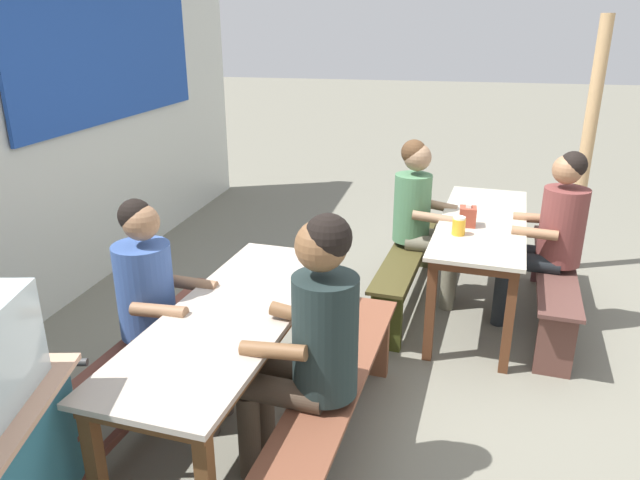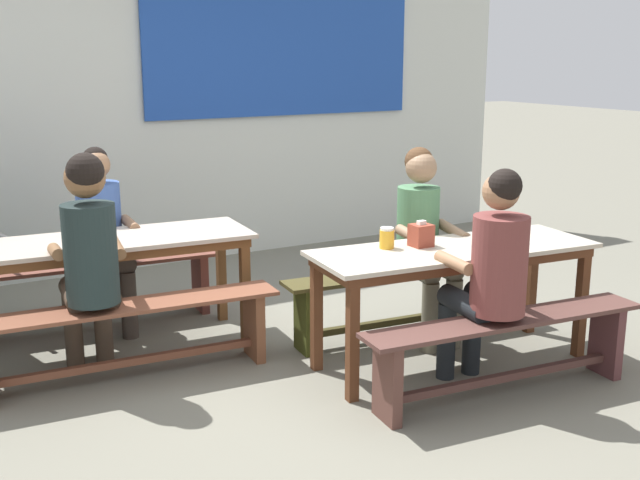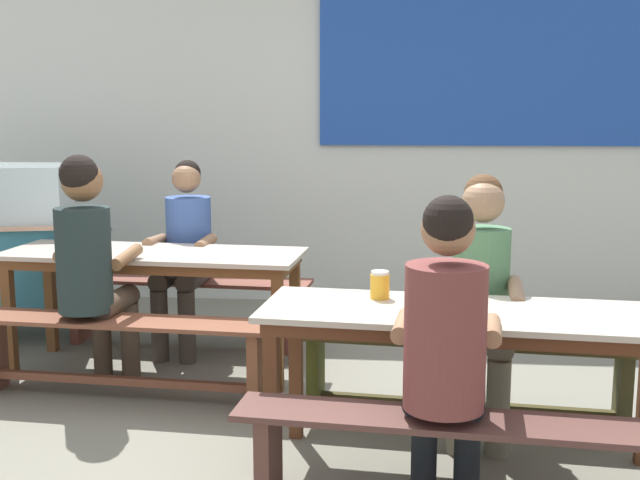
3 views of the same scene
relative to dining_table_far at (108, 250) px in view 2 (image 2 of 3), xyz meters
The scene contains 14 objects.
ground_plane 1.54m from the dining_table_far, 42.47° to the right, with size 40.00×40.00×0.00m, color slate.
backdrop_wall 2.36m from the dining_table_far, 61.16° to the left, with size 7.46×0.23×2.87m.
dining_table_far is the anchor object (origin of this frame).
dining_table_near 2.18m from the dining_table_far, 35.78° to the right, with size 1.83×0.78×0.75m.
bench_far_back 0.64m from the dining_table_far, 85.58° to the left, with size 1.76×0.44×0.46m.
bench_far_front 0.65m from the dining_table_far, 94.42° to the right, with size 1.82×0.43×0.46m.
bench_near_back 2.00m from the dining_table_far, 22.15° to the right, with size 1.79×0.42×0.46m.
bench_near_front 2.52m from the dining_table_far, 46.49° to the right, with size 1.75×0.44×0.46m.
person_near_front 2.39m from the dining_table_far, 46.25° to the right, with size 0.44×0.56×1.30m.
person_right_near_table 2.05m from the dining_table_far, 23.60° to the right, with size 0.42×0.52×1.29m.
person_center_facing 0.46m from the dining_table_far, 79.74° to the left, with size 0.43×0.58×1.27m.
person_left_back_turned 0.51m from the dining_table_far, 116.31° to the right, with size 0.44×0.57×1.36m.
tissue_box 1.98m from the dining_table_far, 35.84° to the right, with size 0.12×0.11×0.16m.
condiment_jar 1.78m from the dining_table_far, 38.21° to the right, with size 0.09×0.09×0.13m.
Camera 2 is at (-2.23, -3.89, 1.89)m, focal length 43.59 mm.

